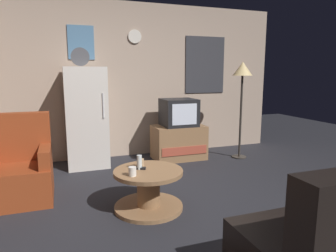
# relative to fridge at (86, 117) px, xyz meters

# --- Properties ---
(ground_plane) EXTENTS (12.00, 12.00, 0.00)m
(ground_plane) POSITION_rel_fridge_xyz_m (0.84, -2.03, -0.75)
(ground_plane) COLOR #232328
(wall_with_art) EXTENTS (5.20, 0.12, 2.55)m
(wall_with_art) POSITION_rel_fridge_xyz_m (0.85, 0.42, 0.53)
(wall_with_art) COLOR tan
(wall_with_art) RESTS_ON ground_plane
(fridge) EXTENTS (0.60, 0.62, 1.77)m
(fridge) POSITION_rel_fridge_xyz_m (0.00, 0.00, 0.00)
(fridge) COLOR silver
(fridge) RESTS_ON ground_plane
(tv_stand) EXTENTS (0.84, 0.53, 0.56)m
(tv_stand) POSITION_rel_fridge_xyz_m (1.46, -0.12, -0.48)
(tv_stand) COLOR #8E6642
(tv_stand) RESTS_ON ground_plane
(crt_tv) EXTENTS (0.54, 0.51, 0.44)m
(crt_tv) POSITION_rel_fridge_xyz_m (1.46, -0.12, 0.02)
(crt_tv) COLOR black
(crt_tv) RESTS_ON tv_stand
(standing_lamp) EXTENTS (0.32, 0.32, 1.59)m
(standing_lamp) POSITION_rel_fridge_xyz_m (2.45, -0.40, 0.60)
(standing_lamp) COLOR #332D28
(standing_lamp) RESTS_ON ground_plane
(coffee_table) EXTENTS (0.72, 0.72, 0.42)m
(coffee_table) POSITION_rel_fridge_xyz_m (0.46, -1.79, -0.54)
(coffee_table) COLOR #8E6642
(coffee_table) RESTS_ON ground_plane
(wine_glass) EXTENTS (0.05, 0.05, 0.15)m
(wine_glass) POSITION_rel_fridge_xyz_m (0.38, -1.73, -0.26)
(wine_glass) COLOR silver
(wine_glass) RESTS_ON coffee_table
(mug_ceramic_white) EXTENTS (0.08, 0.08, 0.09)m
(mug_ceramic_white) POSITION_rel_fridge_xyz_m (0.27, -1.91, -0.29)
(mug_ceramic_white) COLOR silver
(mug_ceramic_white) RESTS_ON coffee_table
(mug_ceramic_tan) EXTENTS (0.08, 0.08, 0.09)m
(mug_ceramic_tan) POSITION_rel_fridge_xyz_m (0.41, -1.67, -0.29)
(mug_ceramic_tan) COLOR tan
(mug_ceramic_tan) RESTS_ON coffee_table
(remote_control) EXTENTS (0.15, 0.10, 0.02)m
(remote_control) POSITION_rel_fridge_xyz_m (0.38, -1.73, -0.32)
(remote_control) COLOR black
(remote_control) RESTS_ON coffee_table
(armchair) EXTENTS (0.68, 0.68, 0.96)m
(armchair) POSITION_rel_fridge_xyz_m (-0.83, -1.06, -0.42)
(armchair) COLOR maroon
(armchair) RESTS_ON ground_plane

